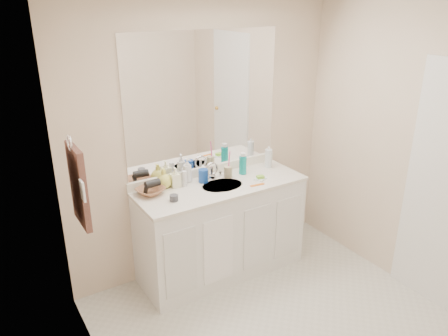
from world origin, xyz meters
name	(u,v)px	position (x,y,z in m)	size (l,w,h in m)	color
floor	(292,336)	(0.00, 0.00, 0.00)	(2.60, 2.60, 0.00)	beige
wall_back	(205,141)	(0.00, 1.30, 1.20)	(2.60, 0.02, 2.40)	beige
wall_left	(110,249)	(-1.30, 0.00, 1.20)	(0.02, 2.60, 2.40)	beige
wall_right	(424,157)	(1.30, 0.00, 1.20)	(0.02, 2.60, 2.40)	beige
vanity_cabinet	(221,230)	(0.00, 1.02, 0.42)	(1.50, 0.55, 0.85)	white
countertop	(221,186)	(0.00, 1.02, 0.86)	(1.52, 0.57, 0.03)	silver
backsplash	(206,171)	(0.00, 1.29, 0.92)	(1.52, 0.03, 0.08)	white
sink_basin	(222,186)	(0.00, 1.00, 0.87)	(0.37, 0.37, 0.02)	#B9B3A2
faucet	(212,173)	(0.00, 1.18, 0.94)	(0.02, 0.02, 0.11)	silver
mirror	(204,102)	(0.00, 1.29, 1.56)	(1.48, 0.01, 1.20)	white
blue_mug	(203,176)	(-0.10, 1.15, 0.94)	(0.09, 0.09, 0.12)	#1743A0
tan_cup	(228,172)	(0.14, 1.13, 0.93)	(0.08, 0.08, 0.10)	tan
toothbrush	(229,161)	(0.15, 1.13, 1.03)	(0.01, 0.01, 0.20)	#EA3D8F
mouthwash_bottle	(243,165)	(0.30, 1.13, 0.96)	(0.07, 0.07, 0.17)	#0B8E8A
clear_pump_bottle	(268,158)	(0.60, 1.14, 0.97)	(0.07, 0.07, 0.18)	silver
soap_dish	(260,179)	(0.36, 0.93, 0.89)	(0.10, 0.08, 0.01)	white
green_soap	(260,177)	(0.36, 0.93, 0.90)	(0.06, 0.05, 0.02)	#7EC22F
orange_comb	(257,185)	(0.26, 0.84, 0.88)	(0.14, 0.03, 0.01)	orange
dark_jar	(174,198)	(-0.49, 0.95, 0.90)	(0.07, 0.07, 0.05)	#3C3D44
extra_white_bottle	(184,179)	(-0.28, 1.16, 0.95)	(0.04, 0.04, 0.14)	silver
soap_bottle_white	(187,170)	(-0.22, 1.23, 0.99)	(0.08, 0.08, 0.22)	white
soap_bottle_cream	(175,177)	(-0.36, 1.19, 0.97)	(0.08, 0.08, 0.17)	#F8F8CA
soap_bottle_yellow	(164,178)	(-0.45, 1.23, 0.97)	(0.13, 0.13, 0.17)	#DFDA56
wicker_basket	(151,191)	(-0.60, 1.16, 0.91)	(0.22, 0.22, 0.05)	#965D3C
hair_dryer	(152,184)	(-0.58, 1.16, 0.97)	(0.06, 0.06, 0.13)	black
towel_ring	(69,143)	(-1.27, 0.77, 1.55)	(0.11, 0.11, 0.01)	silver
hand_towel	(78,186)	(-1.25, 0.77, 1.25)	(0.04, 0.32, 0.55)	#402722
switch_plate	(83,191)	(-1.27, 0.57, 1.30)	(0.01, 0.09, 0.13)	white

